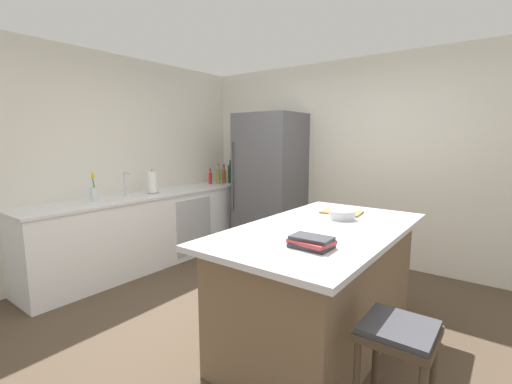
{
  "coord_description": "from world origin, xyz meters",
  "views": [
    {
      "loc": [
        1.57,
        -2.18,
        1.58
      ],
      "look_at": [
        -0.72,
        0.87,
        1.0
      ],
      "focal_mm": 24.31,
      "sensor_mm": 36.0,
      "label": 1
    }
  ],
  "objects_px": {
    "kitchen_island": "(321,285)",
    "vinegar_bottle": "(224,176)",
    "hot_sauce_bottle": "(210,178)",
    "whiskey_bottle": "(230,175)",
    "mixing_bowl": "(342,215)",
    "cookbook_stack": "(311,242)",
    "paper_towel_roll": "(152,183)",
    "flower_vase": "(94,192)",
    "sink_faucet": "(125,183)",
    "wine_bottle": "(230,174)",
    "cutting_board": "(342,212)",
    "refrigerator": "(270,183)",
    "bar_stool": "(398,347)",
    "olive_oil_bottle": "(218,176)"
  },
  "relations": [
    {
      "from": "refrigerator",
      "to": "wine_bottle",
      "type": "relative_size",
      "value": 5.49
    },
    {
      "from": "hot_sauce_bottle",
      "to": "mixing_bowl",
      "type": "xyz_separation_m",
      "value": [
        2.61,
        -1.13,
        -0.03
      ]
    },
    {
      "from": "refrigerator",
      "to": "bar_stool",
      "type": "bearing_deg",
      "value": -44.05
    },
    {
      "from": "mixing_bowl",
      "to": "paper_towel_roll",
      "type": "bearing_deg",
      "value": 179.49
    },
    {
      "from": "vinegar_bottle",
      "to": "cookbook_stack",
      "type": "height_order",
      "value": "vinegar_bottle"
    },
    {
      "from": "olive_oil_bottle",
      "to": "bar_stool",
      "type": "bearing_deg",
      "value": -33.67
    },
    {
      "from": "kitchen_island",
      "to": "olive_oil_bottle",
      "type": "height_order",
      "value": "olive_oil_bottle"
    },
    {
      "from": "kitchen_island",
      "to": "hot_sauce_bottle",
      "type": "bearing_deg",
      "value": 150.57
    },
    {
      "from": "wine_bottle",
      "to": "cookbook_stack",
      "type": "xyz_separation_m",
      "value": [
        2.62,
        -2.26,
        -0.09
      ]
    },
    {
      "from": "kitchen_island",
      "to": "flower_vase",
      "type": "height_order",
      "value": "flower_vase"
    },
    {
      "from": "bar_stool",
      "to": "paper_towel_roll",
      "type": "xyz_separation_m",
      "value": [
        -3.26,
        0.96,
        0.5
      ]
    },
    {
      "from": "mixing_bowl",
      "to": "cutting_board",
      "type": "bearing_deg",
      "value": 114.11
    },
    {
      "from": "paper_towel_roll",
      "to": "cookbook_stack",
      "type": "distance_m",
      "value": 2.84
    },
    {
      "from": "cookbook_stack",
      "to": "paper_towel_roll",
      "type": "bearing_deg",
      "value": 162.51
    },
    {
      "from": "vinegar_bottle",
      "to": "cutting_board",
      "type": "bearing_deg",
      "value": -24.53
    },
    {
      "from": "paper_towel_roll",
      "to": "cutting_board",
      "type": "height_order",
      "value": "paper_towel_roll"
    },
    {
      "from": "sink_faucet",
      "to": "cutting_board",
      "type": "bearing_deg",
      "value": 12.53
    },
    {
      "from": "sink_faucet",
      "to": "wine_bottle",
      "type": "bearing_deg",
      "value": 85.77
    },
    {
      "from": "sink_faucet",
      "to": "olive_oil_bottle",
      "type": "bearing_deg",
      "value": 87.73
    },
    {
      "from": "bar_stool",
      "to": "paper_towel_roll",
      "type": "bearing_deg",
      "value": 163.57
    },
    {
      "from": "paper_towel_roll",
      "to": "hot_sauce_bottle",
      "type": "distance_m",
      "value": 1.11
    },
    {
      "from": "kitchen_island",
      "to": "hot_sauce_bottle",
      "type": "distance_m",
      "value": 3.03
    },
    {
      "from": "sink_faucet",
      "to": "mixing_bowl",
      "type": "distance_m",
      "value": 2.62
    },
    {
      "from": "whiskey_bottle",
      "to": "wine_bottle",
      "type": "distance_m",
      "value": 0.11
    },
    {
      "from": "vinegar_bottle",
      "to": "sink_faucet",
      "type": "bearing_deg",
      "value": -93.09
    },
    {
      "from": "hot_sauce_bottle",
      "to": "whiskey_bottle",
      "type": "bearing_deg",
      "value": 78.48
    },
    {
      "from": "cookbook_stack",
      "to": "cutting_board",
      "type": "height_order",
      "value": "cookbook_stack"
    },
    {
      "from": "flower_vase",
      "to": "vinegar_bottle",
      "type": "xyz_separation_m",
      "value": [
        0.06,
        2.05,
        0.01
      ]
    },
    {
      "from": "vinegar_bottle",
      "to": "hot_sauce_bottle",
      "type": "bearing_deg",
      "value": -118.15
    },
    {
      "from": "refrigerator",
      "to": "whiskey_bottle",
      "type": "distance_m",
      "value": 0.89
    },
    {
      "from": "kitchen_island",
      "to": "vinegar_bottle",
      "type": "relative_size",
      "value": 6.58
    },
    {
      "from": "refrigerator",
      "to": "whiskey_bottle",
      "type": "bearing_deg",
      "value": 170.66
    },
    {
      "from": "whiskey_bottle",
      "to": "refrigerator",
      "type": "bearing_deg",
      "value": -9.34
    },
    {
      "from": "cookbook_stack",
      "to": "mixing_bowl",
      "type": "relative_size",
      "value": 1.27
    },
    {
      "from": "kitchen_island",
      "to": "vinegar_bottle",
      "type": "distance_m",
      "value": 3.05
    },
    {
      "from": "bar_stool",
      "to": "wine_bottle",
      "type": "distance_m",
      "value": 4.0
    },
    {
      "from": "vinegar_bottle",
      "to": "mixing_bowl",
      "type": "relative_size",
      "value": 1.38
    },
    {
      "from": "flower_vase",
      "to": "whiskey_bottle",
      "type": "relative_size",
      "value": 1.17
    },
    {
      "from": "kitchen_island",
      "to": "cutting_board",
      "type": "relative_size",
      "value": 5.24
    },
    {
      "from": "whiskey_bottle",
      "to": "hot_sauce_bottle",
      "type": "bearing_deg",
      "value": -101.52
    },
    {
      "from": "kitchen_island",
      "to": "whiskey_bottle",
      "type": "relative_size",
      "value": 7.03
    },
    {
      "from": "sink_faucet",
      "to": "hot_sauce_bottle",
      "type": "relative_size",
      "value": 1.28
    },
    {
      "from": "wine_bottle",
      "to": "hot_sauce_bottle",
      "type": "bearing_deg",
      "value": -115.88
    },
    {
      "from": "whiskey_bottle",
      "to": "vinegar_bottle",
      "type": "relative_size",
      "value": 0.94
    },
    {
      "from": "cutting_board",
      "to": "flower_vase",
      "type": "bearing_deg",
      "value": -158.95
    },
    {
      "from": "kitchen_island",
      "to": "paper_towel_roll",
      "type": "distance_m",
      "value": 2.62
    },
    {
      "from": "olive_oil_bottle",
      "to": "mixing_bowl",
      "type": "xyz_separation_m",
      "value": [
        2.54,
        -1.23,
        -0.06
      ]
    },
    {
      "from": "kitchen_island",
      "to": "vinegar_bottle",
      "type": "xyz_separation_m",
      "value": [
        -2.5,
        1.66,
        0.55
      ]
    },
    {
      "from": "kitchen_island",
      "to": "whiskey_bottle",
      "type": "bearing_deg",
      "value": 143.86
    },
    {
      "from": "bar_stool",
      "to": "cutting_board",
      "type": "bearing_deg",
      "value": 124.98
    }
  ]
}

